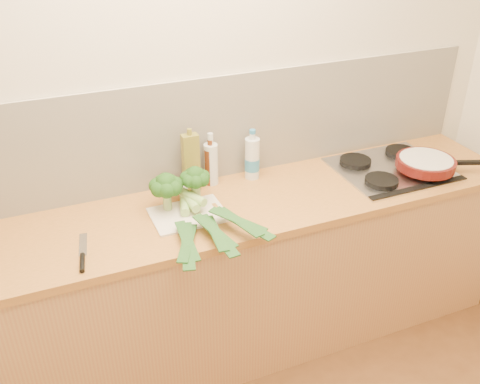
# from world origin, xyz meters

# --- Properties ---
(room_shell) EXTENTS (3.50, 3.50, 3.50)m
(room_shell) POSITION_xyz_m (0.00, 1.49, 1.17)
(room_shell) COLOR beige
(room_shell) RESTS_ON ground
(counter) EXTENTS (3.20, 0.62, 0.90)m
(counter) POSITION_xyz_m (0.00, 1.20, 0.45)
(counter) COLOR #B08349
(counter) RESTS_ON ground
(gas_hob) EXTENTS (0.58, 0.50, 0.04)m
(gas_hob) POSITION_xyz_m (1.02, 1.20, 0.91)
(gas_hob) COLOR silver
(gas_hob) RESTS_ON counter
(chopping_board) EXTENTS (0.34, 0.25, 0.01)m
(chopping_board) POSITION_xyz_m (-0.13, 1.18, 0.91)
(chopping_board) COLOR silver
(chopping_board) RESTS_ON counter
(broccoli_left) EXTENTS (0.16, 0.16, 0.19)m
(broccoli_left) POSITION_xyz_m (-0.20, 1.26, 1.04)
(broccoli_left) COLOR #8AA761
(broccoli_left) RESTS_ON chopping_board
(broccoli_right) EXTENTS (0.14, 0.14, 0.19)m
(broccoli_right) POSITION_xyz_m (-0.06, 1.26, 1.04)
(broccoli_right) COLOR #8AA761
(broccoli_right) RESTS_ON chopping_board
(leek_front) EXTENTS (0.24, 0.71, 0.04)m
(leek_front) POSITION_xyz_m (-0.14, 1.17, 0.93)
(leek_front) COLOR white
(leek_front) RESTS_ON chopping_board
(leek_mid) EXTENTS (0.12, 0.63, 0.04)m
(leek_mid) POSITION_xyz_m (-0.10, 1.12, 0.95)
(leek_mid) COLOR white
(leek_mid) RESTS_ON chopping_board
(leek_back) EXTENTS (0.31, 0.64, 0.04)m
(leek_back) POSITION_xyz_m (-0.06, 1.15, 0.97)
(leek_back) COLOR white
(leek_back) RESTS_ON chopping_board
(chefs_knife) EXTENTS (0.07, 0.28, 0.02)m
(chefs_knife) POSITION_xyz_m (-0.63, 1.03, 0.91)
(chefs_knife) COLOR silver
(chefs_knife) RESTS_ON counter
(skillet) EXTENTS (0.43, 0.31, 0.05)m
(skillet) POSITION_xyz_m (1.16, 1.10, 0.97)
(skillet) COLOR #54120E
(skillet) RESTS_ON gas_hob
(oil_tin) EXTENTS (0.08, 0.05, 0.33)m
(oil_tin) POSITION_xyz_m (-0.03, 1.41, 1.05)
(oil_tin) COLOR olive
(oil_tin) RESTS_ON counter
(glass_bottle) EXTENTS (0.07, 0.07, 0.28)m
(glass_bottle) POSITION_xyz_m (0.08, 1.43, 1.01)
(glass_bottle) COLOR silver
(glass_bottle) RESTS_ON counter
(amber_bottle) EXTENTS (0.06, 0.06, 0.24)m
(amber_bottle) POSITION_xyz_m (0.08, 1.43, 1.00)
(amber_bottle) COLOR #5E2A12
(amber_bottle) RESTS_ON counter
(water_bottle) EXTENTS (0.08, 0.08, 0.25)m
(water_bottle) POSITION_xyz_m (0.30, 1.41, 1.00)
(water_bottle) COLOR silver
(water_bottle) RESTS_ON counter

